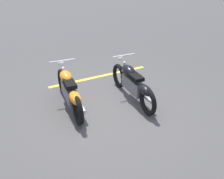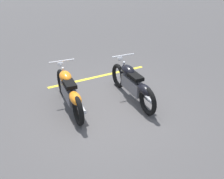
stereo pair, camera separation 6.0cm
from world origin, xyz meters
TOP-DOWN VIEW (x-y plane):
  - ground_plane at (0.00, 0.00)m, footprint 60.00×60.00m
  - motorcycle_bright_foreground at (-0.46, -0.77)m, footprint 2.23×0.62m
  - motorcycle_dark_foreground at (-0.14, 0.77)m, footprint 2.23×0.62m
  - parking_stripe_near at (-1.85, 0.60)m, footprint 0.26×3.20m

SIDE VIEW (x-z plane):
  - ground_plane at x=0.00m, z-range 0.00..0.00m
  - parking_stripe_near at x=-1.85m, z-range 0.00..0.01m
  - motorcycle_bright_foreground at x=-0.46m, z-range -0.06..0.98m
  - motorcycle_dark_foreground at x=-0.14m, z-range -0.06..0.98m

